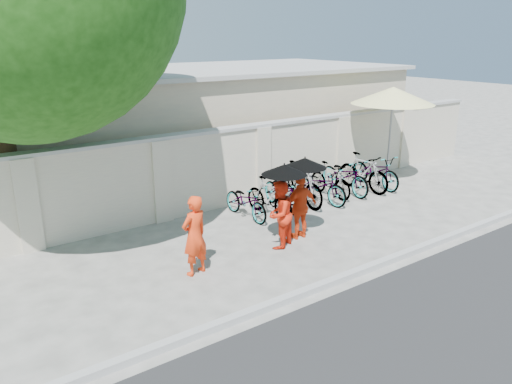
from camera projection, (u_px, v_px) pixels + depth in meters
ground at (273, 254)px, 10.37m from camera, size 80.00×80.00×0.00m
kerb at (330, 282)px, 9.04m from camera, size 40.00×0.16×0.12m
compound_wall at (229, 168)px, 13.10m from camera, size 20.00×0.30×2.00m
building_behind at (192, 122)px, 16.41m from camera, size 14.00×6.00×3.20m
monk_left at (195, 235)px, 9.28m from camera, size 0.64×0.50×1.56m
monk_center at (279, 214)px, 10.49m from camera, size 0.88×0.81×1.48m
parasol_center at (284, 170)px, 10.16m from camera, size 0.94×0.94×1.00m
monk_right at (300, 207)px, 10.98m from camera, size 0.87×0.38×1.46m
parasol_right at (305, 163)px, 10.62m from camera, size 0.94×0.94×1.02m
patio_umbrella at (393, 97)px, 14.61m from camera, size 2.95×2.95×2.90m
bike_0 at (246, 201)px, 12.27m from camera, size 0.61×1.66×0.87m
bike_1 at (269, 197)px, 12.43m from camera, size 0.64×1.65×0.96m
bike_2 at (283, 192)px, 12.89m from camera, size 0.84×1.84×0.93m
bike_3 at (300, 184)px, 13.20m from camera, size 0.62×1.93×1.15m
bike_4 at (320, 185)px, 13.42m from camera, size 0.84×1.89×0.96m
bike_5 at (330, 180)px, 13.89m from camera, size 0.49×1.62×0.97m
bike_6 at (345, 176)px, 14.21m from camera, size 0.80×1.98×1.02m
bike_7 at (363, 172)px, 14.40m from camera, size 0.60×1.85×1.10m
bike_8 at (375, 171)px, 14.77m from camera, size 0.79×1.93×0.99m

